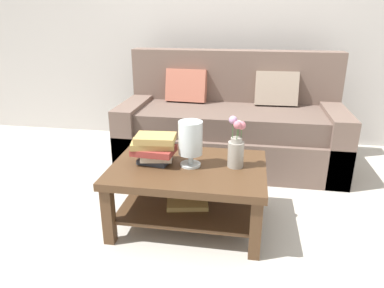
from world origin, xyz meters
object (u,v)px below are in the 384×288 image
coffee_table (188,182)px  glass_hurricane_vase (190,140)px  couch (231,126)px  book_stack_main (155,148)px  flower_pitcher (236,147)px

coffee_table → glass_hurricane_vase: (0.01, 0.01, 0.31)m
couch → book_stack_main: (-0.44, -1.16, 0.18)m
coffee_table → book_stack_main: size_ratio=3.28×
glass_hurricane_vase → flower_pitcher: flower_pitcher is taller
flower_pitcher → book_stack_main: bearing=-177.0°
book_stack_main → glass_hurricane_vase: 0.26m
book_stack_main → glass_hurricane_vase: glass_hurricane_vase is taller
book_stack_main → flower_pitcher: 0.55m
couch → coffee_table: bearing=-100.2°
couch → flower_pitcher: couch is taller
couch → glass_hurricane_vase: bearing=-99.6°
couch → glass_hurricane_vase: 1.22m
book_stack_main → flower_pitcher: (0.54, 0.03, 0.03)m
coffee_table → book_stack_main: 0.33m
couch → coffee_table: couch is taller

